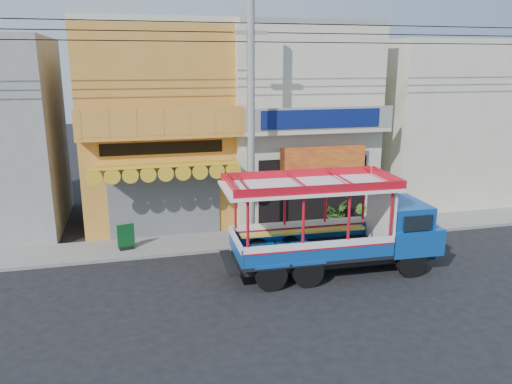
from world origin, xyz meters
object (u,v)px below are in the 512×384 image
songthaew_truck (348,225)px  potted_plant_c (341,217)px  potted_plant_a (335,214)px  potted_plant_b (361,216)px  green_sign (126,239)px  utility_pole (255,110)px

songthaew_truck → potted_plant_c: songthaew_truck is taller
potted_plant_a → potted_plant_b: size_ratio=1.12×
songthaew_truck → potted_plant_b: songthaew_truck is taller
potted_plant_c → green_sign: bearing=-76.4°
potted_plant_a → songthaew_truck: bearing=-153.6°
green_sign → utility_pole: bearing=-6.5°
green_sign → potted_plant_a: size_ratio=0.86×
utility_pole → potted_plant_b: utility_pole is taller
utility_pole → potted_plant_c: size_ratio=28.54×
potted_plant_a → potted_plant_c: 0.34m
green_sign → potted_plant_c: (8.41, 0.28, 0.10)m
green_sign → potted_plant_c: potted_plant_c is taller
green_sign → potted_plant_a: potted_plant_a is taller
potted_plant_a → potted_plant_b: potted_plant_a is taller
potted_plant_a → potted_plant_c: size_ratio=1.10×
potted_plant_b → potted_plant_c: (-0.82, 0.11, 0.01)m
songthaew_truck → potted_plant_b: bearing=58.0°
utility_pole → songthaew_truck: 5.09m
green_sign → potted_plant_a: (8.27, 0.59, 0.15)m
utility_pole → songthaew_truck: (2.35, -2.88, -3.48)m
potted_plant_b → songthaew_truck: bearing=126.9°
green_sign → potted_plant_b: bearing=1.1°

